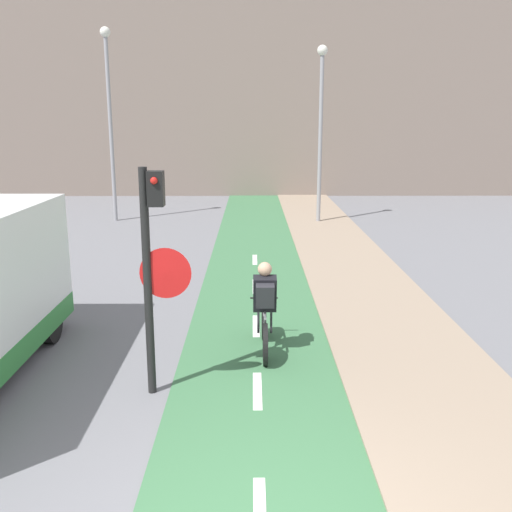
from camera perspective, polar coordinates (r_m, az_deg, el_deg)
The scene contains 5 objects.
building_row_background at distance 30.53m, azimuth -0.26°, elevation 16.20°, with size 60.00×5.20×10.21m.
traffic_light_pole at distance 7.40m, azimuth -10.25°, elevation -0.10°, with size 0.67×0.25×3.02m.
street_lamp_far at distance 21.47m, azimuth -14.46°, elevation 14.39°, with size 0.36×0.36×6.75m.
street_lamp_sidewalk at distance 20.55m, azimuth 6.50°, elevation 13.82°, with size 0.36×0.36×6.10m.
cyclist_near at distance 8.92m, azimuth 0.88°, elevation -5.40°, with size 0.46×1.68×1.47m.
Camera 1 is at (-0.07, -4.08, 3.56)m, focal length 40.00 mm.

